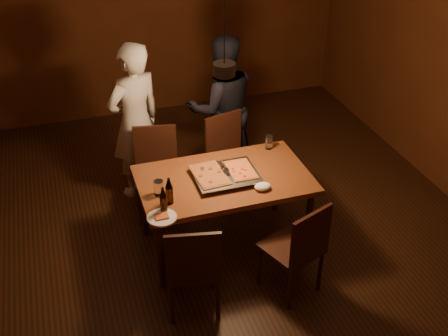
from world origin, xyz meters
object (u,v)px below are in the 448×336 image
object	(u,v)px
chair_near_left	(193,262)
pizza_tray	(226,176)
chair_far_right	(229,149)
diner_dark	(222,107)
dining_table	(224,185)
diner_white	(136,122)
plate_slice	(162,217)
chair_far_left	(156,163)
beer_bottle_a	(163,200)
pendant_lamp	(224,68)
chair_near_right	(300,243)
beer_bottle_b	(169,191)

from	to	relation	value
chair_near_left	pizza_tray	xyz separation A→B (m)	(0.50, 0.73, 0.24)
chair_far_right	diner_dark	xyz separation A→B (m)	(0.07, 0.44, 0.26)
dining_table	chair_near_left	bearing A→B (deg)	-123.36
dining_table	diner_dark	world-z (taller)	diner_dark
diner_dark	chair_far_right	bearing A→B (deg)	83.56
chair_near_left	diner_white	xyz separation A→B (m)	(-0.08, 1.86, 0.29)
plate_slice	diner_dark	size ratio (longest dim) A/B	0.15
diner_white	chair_far_left	bearing A→B (deg)	82.64
dining_table	chair_far_right	xyz separation A→B (m)	(0.31, 0.79, -0.14)
chair_near_left	beer_bottle_a	world-z (taller)	beer_bottle_a
pizza_tray	pendant_lamp	world-z (taller)	pendant_lamp
dining_table	diner_dark	xyz separation A→B (m)	(0.38, 1.23, 0.12)
chair_far_right	chair_near_right	distance (m)	1.58
pizza_tray	pendant_lamp	xyz separation A→B (m)	(-0.00, 0.03, 0.99)
pizza_tray	diner_dark	world-z (taller)	diner_dark
chair_far_right	beer_bottle_b	bearing A→B (deg)	35.39
chair_far_left	chair_near_left	bearing A→B (deg)	100.07
pendant_lamp	beer_bottle_b	bearing A→B (deg)	-156.35
diner_white	dining_table	bearing A→B (deg)	92.04
plate_slice	diner_white	bearing A→B (deg)	87.16
pizza_tray	beer_bottle_b	world-z (taller)	beer_bottle_b
chair_far_left	beer_bottle_b	bearing A→B (deg)	96.62
pizza_tray	diner_white	bearing A→B (deg)	115.32
pizza_tray	plate_slice	size ratio (longest dim) A/B	2.33
dining_table	chair_far_left	distance (m)	0.90
plate_slice	diner_white	size ratio (longest dim) A/B	0.14
pizza_tray	beer_bottle_b	xyz separation A→B (m)	(-0.55, -0.21, 0.09)
chair_far_right	pizza_tray	xyz separation A→B (m)	(-0.29, -0.80, 0.24)
beer_bottle_a	beer_bottle_b	bearing A→B (deg)	54.86
chair_far_left	chair_far_right	xyz separation A→B (m)	(0.76, 0.03, 0.00)
dining_table	pizza_tray	size ratio (longest dim) A/B	2.73
diner_dark	dining_table	bearing A→B (deg)	75.55
dining_table	beer_bottle_b	size ratio (longest dim) A/B	6.33
pizza_tray	chair_near_right	bearing A→B (deg)	-65.84
beer_bottle_a	pendant_lamp	size ratio (longest dim) A/B	0.21
diner_dark	pendant_lamp	world-z (taller)	pendant_lamp
dining_table	plate_slice	xyz separation A→B (m)	(-0.64, -0.40, 0.08)
dining_table	plate_slice	bearing A→B (deg)	-147.86
chair_near_right	beer_bottle_b	distance (m)	1.13
diner_white	chair_far_right	bearing A→B (deg)	134.35
dining_table	chair_far_right	size ratio (longest dim) A/B	2.92
beer_bottle_a	pendant_lamp	bearing A→B (deg)	28.92
chair_far_left	beer_bottle_a	xyz separation A→B (m)	(-0.15, -1.08, 0.33)
dining_table	diner_dark	bearing A→B (deg)	73.06
chair_far_right	chair_near_right	world-z (taller)	same
diner_dark	chair_near_right	bearing A→B (deg)	92.71
chair_far_left	beer_bottle_a	bearing A→B (deg)	93.31
beer_bottle_a	chair_far_right	bearing A→B (deg)	50.59
plate_slice	chair_near_right	bearing A→B (deg)	-20.23
beer_bottle_b	chair_near_left	bearing A→B (deg)	-84.81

